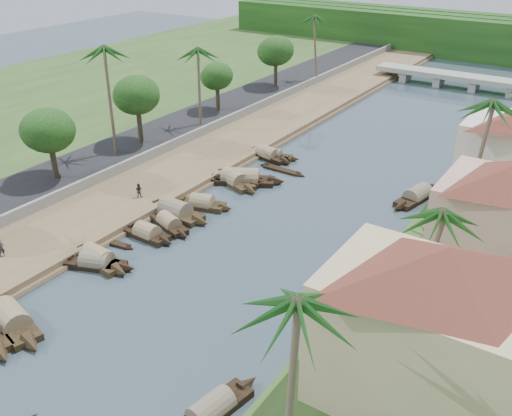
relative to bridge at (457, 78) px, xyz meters
The scene contains 38 objects.
ground 72.02m from the bridge, 90.00° to the right, with size 220.00×220.00×0.00m, color #354650.
left_bank 54.42m from the bridge, 107.10° to the right, with size 10.00×180.00×0.80m, color brown.
right_bank 55.37m from the bridge, 69.93° to the right, with size 16.00×180.00×1.20m, color #28461C.
road 57.49m from the bridge, 115.23° to the right, with size 8.00×180.00×1.40m, color black.
retaining_wall 55.79m from the bridge, 111.23° to the right, with size 0.40×180.00×1.10m, color gray.
far_left_fill 72.84m from the bridge, 134.44° to the right, with size 45.00×220.00×1.35m, color #28461C.
treeline 28.09m from the bridge, 90.00° to the left, with size 120.00×14.00×8.00m.
bridge is the anchor object (origin of this frame).
building_near 76.54m from the bridge, 75.61° to the right, with size 14.85×14.85×10.20m.
sampan_2 82.35m from the bridge, 95.74° to the right, with size 9.20×3.97×2.36m.
sampan_3 73.92m from the bridge, 96.88° to the right, with size 7.14×3.89×1.95m.
sampan_4 73.41m from the bridge, 97.22° to the right, with size 7.73×2.40×2.17m.
sampan_5 67.91m from the bridge, 97.35° to the right, with size 6.17×1.82×2.00m.
sampan_6 63.35m from the bridge, 98.51° to the right, with size 8.49×2.41×2.48m.
sampan_7 65.32m from the bridge, 97.34° to the right, with size 6.78×3.50×1.84m.
sampan_8 60.40m from the bridge, 97.90° to the right, with size 6.70×3.26×2.05m.
sampan_9 53.95m from the bridge, 99.60° to the right, with size 8.20×4.24×2.08m.
sampan_10 54.11m from the bridge, 99.61° to the right, with size 8.38×4.46×2.28m.
sampan_11 53.12m from the bridge, 98.74° to the right, with size 8.85×5.83×2.52m.
sampan_12 45.78m from the bridge, 101.93° to the right, with size 7.26×2.98×1.77m.
sampan_13 46.09m from the bridge, 102.40° to the right, with size 7.82×2.94×2.11m.
sampan_14 81.30m from the bridge, 83.74° to the right, with size 2.75×7.97×1.94m.
sampan_15 62.97m from the bridge, 81.11° to the right, with size 2.48×8.37×2.21m.
sampan_16 47.06m from the bridge, 78.77° to the right, with size 3.43×8.96×2.16m.
canoe_1 70.66m from the bridge, 98.36° to the right, with size 4.27×1.22×0.68m.
canoe_2 47.90m from the bridge, 97.64° to the right, with size 6.30×1.08×0.91m.
palm_0 84.68m from the bridge, 79.72° to the right, with size 3.20×3.20×12.35m.
palm_1 69.00m from the bridge, 76.51° to the right, with size 3.20×3.20×9.87m.
palm_2 53.55m from the bridge, 73.41° to the right, with size 3.20×3.20×12.75m.
palm_5 62.09m from the bridge, 113.16° to the right, with size 3.20×3.20×13.64m.
palm_6 48.82m from the bridge, 117.33° to the right, with size 3.20×3.20×11.43m.
palm_8 26.03m from the bridge, 148.09° to the right, with size 3.20×3.20×11.82m.
tree_2 69.25m from the bridge, 110.33° to the right, with size 5.45×5.45×7.44m.
tree_3 57.39m from the bridge, 114.84° to the right, with size 5.47×5.47×8.10m.
tree_4 43.48m from the bridge, 123.70° to the right, with size 4.40×4.40×6.63m.
tree_5 31.79m from the bridge, 139.94° to the right, with size 5.52×5.52×7.89m.
person_near 78.85m from the bridge, 101.46° to the right, with size 0.57×0.37×1.56m, color #26242C.
person_far 64.20m from the bridge, 102.70° to the right, with size 0.73×0.57×1.49m, color #2D291F.
Camera 1 is at (24.29, -27.57, 25.94)m, focal length 40.00 mm.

